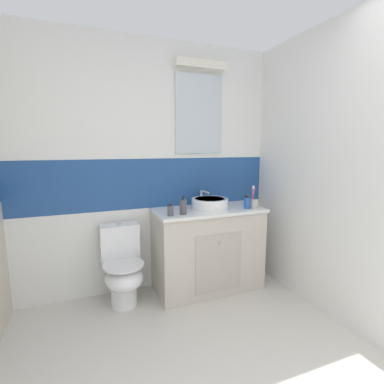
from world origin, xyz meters
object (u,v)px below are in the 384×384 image
object	(u,v)px
toothbrush_cup	(254,202)
lotion_bottle_short	(247,202)
soap_dispenser	(183,207)
sink_basin	(210,203)
toilet	(123,268)
perfume_flask_small	(170,210)

from	to	relation	value
toothbrush_cup	lotion_bottle_short	xyz separation A→B (m)	(-0.08, 0.00, 0.01)
soap_dispenser	lotion_bottle_short	size ratio (longest dim) A/B	1.32
sink_basin	toilet	bearing A→B (deg)	179.04
perfume_flask_small	toothbrush_cup	bearing A→B (deg)	0.65
perfume_flask_small	lotion_bottle_short	distance (m)	0.81
toothbrush_cup	lotion_bottle_short	distance (m)	0.08
sink_basin	toothbrush_cup	world-z (taller)	toothbrush_cup
soap_dispenser	toilet	bearing A→B (deg)	164.33
toilet	lotion_bottle_short	world-z (taller)	lotion_bottle_short
sink_basin	toothbrush_cup	distance (m)	0.45
soap_dispenser	lotion_bottle_short	xyz separation A→B (m)	(0.68, -0.00, -0.01)
sink_basin	lotion_bottle_short	distance (m)	0.38
lotion_bottle_short	sink_basin	bearing A→B (deg)	157.93
sink_basin	toilet	xyz separation A→B (m)	(-0.88, 0.01, -0.56)
toilet	perfume_flask_small	bearing A→B (deg)	-22.01
sink_basin	toilet	world-z (taller)	sink_basin
sink_basin	toilet	size ratio (longest dim) A/B	0.55
toilet	toothbrush_cup	distance (m)	1.43
sink_basin	lotion_bottle_short	size ratio (longest dim) A/B	3.06
toothbrush_cup	lotion_bottle_short	bearing A→B (deg)	177.38
perfume_flask_small	lotion_bottle_short	xyz separation A→B (m)	(0.81, 0.01, 0.01)
toothbrush_cup	soap_dispenser	distance (m)	0.76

